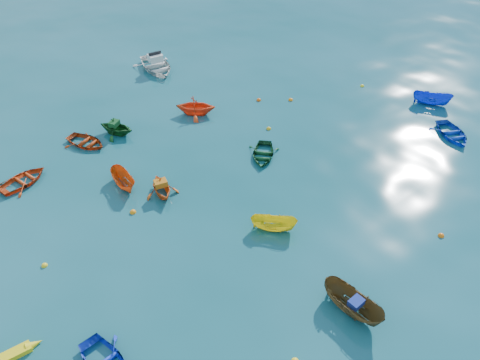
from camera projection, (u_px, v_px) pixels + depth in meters
ground at (294, 229)px, 26.64m from camera, size 160.00×160.00×0.00m
sampan_brown_mid at (351, 311)px, 22.39m from camera, size 1.44×3.43×1.31m
dinghy_blue_se at (451, 136)px, 33.95m from camera, size 3.75×4.14×0.70m
dinghy_orange_w at (162, 194)px, 29.01m from camera, size 2.64×2.88×1.28m
sampan_yellow_mid at (273, 229)px, 26.62m from camera, size 2.54×2.62×1.03m
dinghy_green_e at (263, 156)px, 32.04m from camera, size 3.67×3.65×0.63m
dinghy_red_nw at (24, 183)px, 29.84m from camera, size 3.57×2.93×0.65m
sampan_orange_n at (125, 186)px, 29.61m from camera, size 1.28×2.86×1.07m
dinghy_green_n at (117, 134)px, 34.19m from camera, size 3.28×3.40×1.37m
sampan_blue_far at (430, 104)px, 37.49m from camera, size 2.64×3.14×1.17m
dinghy_red_far at (87, 144)px, 33.15m from camera, size 3.26×3.71×0.64m
dinghy_orange_far at (196, 114)px, 36.35m from camera, size 3.99×3.96×1.59m
motorboat_white at (157, 70)px, 42.25m from camera, size 4.11×5.27×1.60m
tarp_blue_a at (356, 303)px, 21.78m from camera, size 0.72×0.56×0.34m
tarp_orange_a at (161, 183)px, 28.53m from camera, size 0.88×0.75×0.37m
tarp_green_b at (114, 123)px, 33.67m from camera, size 0.94×0.88×0.36m
buoy_or_b at (441, 236)px, 26.22m from camera, size 0.35×0.35×0.35m
buoy_or_c at (133, 212)px, 27.71m from camera, size 0.38×0.38×0.38m
buoy_ye_c at (269, 129)px, 34.68m from camera, size 0.36×0.36×0.36m
buoy_or_d at (291, 100)px, 37.99m from camera, size 0.38×0.38×0.38m
buoy_ye_d at (45, 266)px, 24.55m from camera, size 0.33×0.33×0.33m
buoy_or_e at (259, 100)px, 37.96m from camera, size 0.38×0.38×0.38m
buoy_ye_e at (362, 86)px, 39.83m from camera, size 0.33×0.33×0.33m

